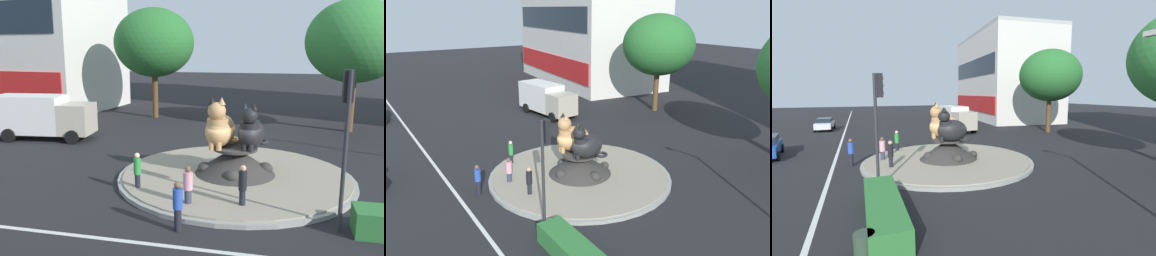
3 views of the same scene
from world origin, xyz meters
The scene contains 13 objects.
ground_plane centered at (0.00, 0.00, 0.00)m, with size 160.00×160.00×0.00m, color black.
lane_centreline centered at (0.00, -7.03, 0.00)m, with size 112.00×0.20×0.01m, color silver.
roundabout_island centered at (0.00, 0.00, 0.43)m, with size 10.98×10.98×1.53m.
cat_statue_calico centered at (-0.73, -0.12, 2.41)m, with size 1.77×2.43×2.40m.
cat_statue_black centered at (0.71, -0.07, 2.32)m, with size 1.53×2.13×2.16m.
traffic_light_mast centered at (4.12, -4.58, 3.75)m, with size 0.34×0.46×5.40m.
shophouse_block centered at (-26.30, 18.73, 7.22)m, with size 23.64×13.60×14.46m.
broadleaf_tree_behind_island centered at (-8.95, 15.09, 6.49)m, with size 6.90×6.90×9.44m.
pedestrian_pink_shirt centered at (-1.29, -4.07, 0.90)m, with size 0.37×0.37×1.71m.
pedestrian_green_shirt centered at (-3.80, -2.83, 0.95)m, with size 0.30×0.30×1.75m.
pedestrian_blue_shirt centered at (-1.18, -5.96, 0.93)m, with size 0.33×0.33×1.75m.
pedestrian_black_shirt centered at (0.75, -3.78, 0.98)m, with size 0.32×0.32×1.80m.
delivery_box_truck centered at (-13.63, 5.22, 1.61)m, with size 6.77×3.16×2.97m.
Camera 2 is at (17.57, -11.76, 9.89)m, focal length 35.26 mm.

